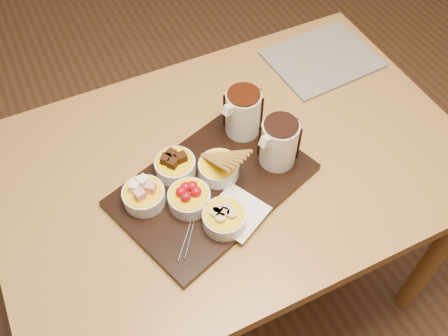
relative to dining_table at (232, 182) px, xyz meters
name	(u,v)px	position (x,y,z in m)	size (l,w,h in m)	color
ground	(230,283)	(0.00, 0.00, -0.65)	(5.00, 5.00, 0.00)	#55331D
dining_table	(232,182)	(0.00, 0.00, 0.00)	(1.20, 0.80, 0.75)	#A2783C
serving_board	(213,185)	(-0.08, -0.06, 0.11)	(0.46, 0.30, 0.02)	black
napkin	(237,212)	(-0.07, -0.16, 0.12)	(0.12, 0.12, 0.00)	white
bowl_marshmallows	(144,196)	(-0.25, -0.03, 0.14)	(0.10, 0.10, 0.04)	silver
bowl_cake	(175,166)	(-0.15, 0.01, 0.14)	(0.10, 0.10, 0.04)	silver
bowl_strawberries	(189,199)	(-0.16, -0.09, 0.14)	(0.10, 0.10, 0.04)	silver
bowl_biscotti	(219,169)	(-0.06, -0.04, 0.14)	(0.10, 0.10, 0.04)	silver
bowl_bananas	(224,219)	(-0.11, -0.17, 0.14)	(0.10, 0.10, 0.04)	silver
pitcher_dark_chocolate	(279,143)	(0.09, -0.06, 0.18)	(0.09, 0.09, 0.12)	silver
pitcher_milk_chocolate	(243,113)	(0.06, 0.06, 0.18)	(0.09, 0.09, 0.12)	silver
fondue_skewers	(194,212)	(-0.16, -0.11, 0.12)	(0.26, 0.03, 0.01)	silver
newspaper	(322,59)	(0.41, 0.22, 0.10)	(0.31, 0.24, 0.01)	beige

